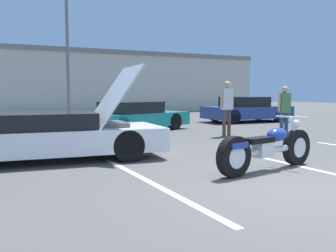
{
  "coord_description": "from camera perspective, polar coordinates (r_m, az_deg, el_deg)",
  "views": [
    {
      "loc": [
        -4.22,
        -4.06,
        1.46
      ],
      "look_at": [
        -0.91,
        2.49,
        0.8
      ],
      "focal_mm": 40.0,
      "sensor_mm": 36.0,
      "label": 1
    }
  ],
  "objects": [
    {
      "name": "light_pole",
      "position": [
        21.57,
        -14.87,
        11.92
      ],
      "size": [
        1.21,
        0.28,
        7.37
      ],
      "color": "slate",
      "rests_on": "ground"
    },
    {
      "name": "parked_car_right_row",
      "position": [
        18.95,
        11.83,
        2.41
      ],
      "size": [
        4.37,
        2.24,
        1.24
      ],
      "rotation": [
        0.0,
        0.0,
        -0.07
      ],
      "color": "navy",
      "rests_on": "ground"
    },
    {
      "name": "parking_stripe_middle",
      "position": [
        6.1,
        -2.49,
        -8.67
      ],
      "size": [
        0.12,
        4.58,
        0.01
      ],
      "primitive_type": "cube",
      "color": "white",
      "rests_on": "ground"
    },
    {
      "name": "motorcycle",
      "position": [
        7.22,
        14.9,
        -3.3
      ],
      "size": [
        2.54,
        0.79,
        1.0
      ],
      "rotation": [
        0.0,
        0.0,
        0.19
      ],
      "color": "black",
      "rests_on": "ground"
    },
    {
      "name": "far_building",
      "position": [
        27.23,
        -18.01,
        6.74
      ],
      "size": [
        32.0,
        4.2,
        4.4
      ],
      "color": "beige",
      "rests_on": "ground"
    },
    {
      "name": "parking_stripe_back",
      "position": [
        7.93,
        19.08,
        -5.73
      ],
      "size": [
        0.12,
        4.58,
        0.01
      ],
      "primitive_type": "cube",
      "color": "white",
      "rests_on": "ground"
    },
    {
      "name": "show_car_hood_open",
      "position": [
        8.5,
        -17.09,
        -1.33
      ],
      "size": [
        4.94,
        2.4,
        2.07
      ],
      "rotation": [
        0.0,
        0.0,
        -0.11
      ],
      "color": "white",
      "rests_on": "ground"
    },
    {
      "name": "ground_plane",
      "position": [
        6.04,
        19.0,
        -9.15
      ],
      "size": [
        80.0,
        80.0,
        0.0
      ],
      "primitive_type": "plane",
      "color": "#514F4C"
    },
    {
      "name": "spectator_by_show_car",
      "position": [
        12.49,
        17.32,
        2.72
      ],
      "size": [
        0.52,
        0.22,
        1.66
      ],
      "color": "#38476B",
      "rests_on": "ground"
    },
    {
      "name": "spectator_near_motorcycle",
      "position": [
        12.63,
        8.96,
        3.46
      ],
      "size": [
        0.52,
        0.24,
        1.83
      ],
      "color": "brown",
      "rests_on": "ground"
    },
    {
      "name": "parked_car_left_row",
      "position": [
        14.28,
        -5.25,
        1.42
      ],
      "size": [
        4.66,
        3.21,
        1.11
      ],
      "rotation": [
        0.0,
        0.0,
        0.34
      ],
      "color": "teal",
      "rests_on": "ground"
    }
  ]
}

